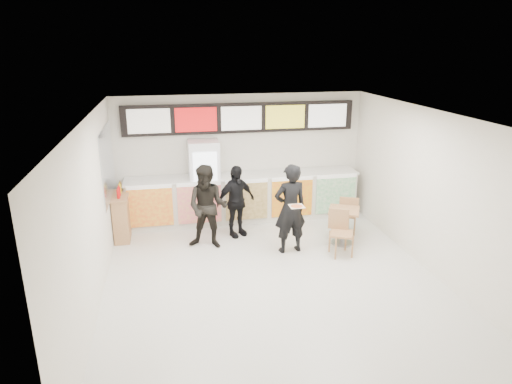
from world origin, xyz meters
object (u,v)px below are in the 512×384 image
object	(u,v)px
drinks_fridge	(205,183)
customer_mid	(236,201)
service_counter	(244,198)
customer_left	(208,207)
customer_main	(290,209)
condiment_ledge	(122,216)
cafe_table	(343,220)

from	to	relation	value
drinks_fridge	customer_mid	bearing A→B (deg)	-56.92
service_counter	customer_left	size ratio (longest dim) A/B	3.12
customer_main	drinks_fridge	bearing A→B (deg)	-58.97
drinks_fridge	customer_left	xyz separation A→B (m)	(-0.07, -1.41, -0.11)
customer_main	customer_mid	world-z (taller)	customer_main
customer_mid	drinks_fridge	bearing A→B (deg)	99.17
service_counter	customer_main	bearing A→B (deg)	-72.31
service_counter	drinks_fridge	xyz separation A→B (m)	(-0.93, 0.02, 0.43)
customer_mid	condiment_ledge	world-z (taller)	customer_mid
customer_mid	service_counter	bearing A→B (deg)	45.52
customer_main	customer_mid	xyz separation A→B (m)	(-0.95, 1.03, -0.13)
customer_left	condiment_ledge	size ratio (longest dim) A/B	1.49
drinks_fridge	cafe_table	distance (m)	3.34
cafe_table	condiment_ledge	size ratio (longest dim) A/B	1.36
customer_main	cafe_table	distance (m)	1.29
drinks_fridge	condiment_ledge	xyz separation A→B (m)	(-1.89, -0.56, -0.49)
drinks_fridge	condiment_ledge	size ratio (longest dim) A/B	1.67
service_counter	cafe_table	distance (m)	2.57
service_counter	condiment_ledge	bearing A→B (deg)	-169.04
service_counter	drinks_fridge	size ratio (longest dim) A/B	2.78
drinks_fridge	cafe_table	world-z (taller)	drinks_fridge
condiment_ledge	customer_left	bearing A→B (deg)	-24.92
service_counter	condiment_ledge	xyz separation A→B (m)	(-2.82, -0.55, -0.06)
customer_left	customer_mid	size ratio (longest dim) A/B	1.10
condiment_ledge	service_counter	bearing A→B (deg)	10.96
drinks_fridge	customer_mid	distance (m)	1.11
drinks_fridge	customer_left	size ratio (longest dim) A/B	1.12
customer_main	customer_mid	size ratio (longest dim) A/B	1.16
customer_main	condiment_ledge	world-z (taller)	customer_main
customer_left	customer_mid	distance (m)	0.83
drinks_fridge	condiment_ledge	distance (m)	2.03
cafe_table	condiment_ledge	world-z (taller)	condiment_ledge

